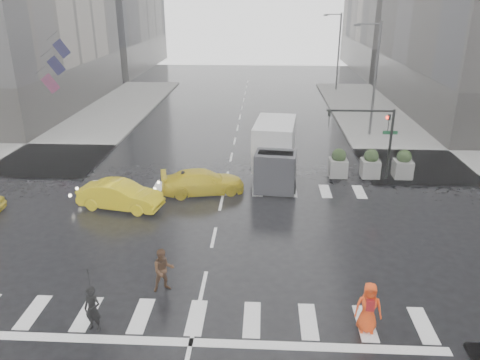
# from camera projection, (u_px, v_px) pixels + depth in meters

# --- Properties ---
(ground) EXTENTS (120.00, 120.00, 0.00)m
(ground) POSITION_uv_depth(u_px,v_px,m) (214.00, 237.00, 22.34)
(ground) COLOR black
(ground) RESTS_ON ground
(sidewalk_ne) EXTENTS (35.00, 35.00, 0.15)m
(sidewalk_ne) POSITION_uv_depth(u_px,v_px,m) (477.00, 138.00, 37.63)
(sidewalk_ne) COLOR gray
(sidewalk_ne) RESTS_ON ground
(sidewalk_nw) EXTENTS (35.00, 35.00, 0.15)m
(sidewalk_nw) POSITION_uv_depth(u_px,v_px,m) (6.00, 132.00, 39.53)
(sidewalk_nw) COLOR gray
(sidewalk_nw) RESTS_ON ground
(road_markings) EXTENTS (18.00, 48.00, 0.01)m
(road_markings) POSITION_uv_depth(u_px,v_px,m) (214.00, 237.00, 22.34)
(road_markings) COLOR silver
(road_markings) RESTS_ON ground
(traffic_signal_pole) EXTENTS (4.45, 0.42, 4.50)m
(traffic_signal_pole) POSITION_uv_depth(u_px,v_px,m) (375.00, 130.00, 28.17)
(traffic_signal_pole) COLOR black
(traffic_signal_pole) RESTS_ON ground
(street_lamp_near) EXTENTS (2.15, 0.22, 9.00)m
(street_lamp_near) POSITION_uv_depth(u_px,v_px,m) (374.00, 75.00, 36.73)
(street_lamp_near) COLOR #59595B
(street_lamp_near) RESTS_ON ground
(street_lamp_far) EXTENTS (2.15, 0.22, 9.00)m
(street_lamp_far) POSITION_uv_depth(u_px,v_px,m) (338.00, 49.00, 55.31)
(street_lamp_far) COLOR #59595B
(street_lamp_far) RESTS_ON ground
(planter_west) EXTENTS (1.10, 1.10, 1.80)m
(planter_west) POSITION_uv_depth(u_px,v_px,m) (338.00, 163.00, 29.26)
(planter_west) COLOR gray
(planter_west) RESTS_ON ground
(planter_mid) EXTENTS (1.10, 1.10, 1.80)m
(planter_mid) POSITION_uv_depth(u_px,v_px,m) (371.00, 164.00, 29.16)
(planter_mid) COLOR gray
(planter_mid) RESTS_ON ground
(planter_east) EXTENTS (1.10, 1.10, 1.80)m
(planter_east) POSITION_uv_depth(u_px,v_px,m) (403.00, 165.00, 29.07)
(planter_east) COLOR gray
(planter_east) RESTS_ON ground
(flag_cluster) EXTENTS (2.87, 3.06, 4.69)m
(flag_cluster) POSITION_uv_depth(u_px,v_px,m) (52.00, 63.00, 38.20)
(flag_cluster) COLOR #59595B
(flag_cluster) RESTS_ON ground
(pedestrian_black) EXTENTS (1.17, 1.18, 2.43)m
(pedestrian_black) POSITION_uv_depth(u_px,v_px,m) (90.00, 290.00, 15.60)
(pedestrian_black) COLOR black
(pedestrian_black) RESTS_ON ground
(pedestrian_brown) EXTENTS (1.06, 0.97, 1.79)m
(pedestrian_brown) POSITION_uv_depth(u_px,v_px,m) (163.00, 270.00, 18.04)
(pedestrian_brown) COLOR #412817
(pedestrian_brown) RESTS_ON ground
(pedestrian_orange) EXTENTS (0.95, 0.66, 1.86)m
(pedestrian_orange) POSITION_uv_depth(u_px,v_px,m) (368.00, 307.00, 15.81)
(pedestrian_orange) COLOR #EE4310
(pedestrian_orange) RESTS_ON ground
(pedestrian_far_a) EXTENTS (0.90, 0.58, 1.49)m
(pedestrian_far_a) POSITION_uv_depth(u_px,v_px,m) (184.00, 183.00, 26.83)
(pedestrian_far_a) COLOR black
(pedestrian_far_a) RESTS_ON ground
(pedestrian_far_b) EXTENTS (1.26, 1.14, 1.72)m
(pedestrian_far_b) POSITION_uv_depth(u_px,v_px,m) (257.00, 168.00, 28.88)
(pedestrian_far_b) COLOR black
(pedestrian_far_b) RESTS_ON ground
(taxi_mid) EXTENTS (4.75, 2.44, 1.49)m
(taxi_mid) POSITION_uv_depth(u_px,v_px,m) (120.00, 195.00, 25.17)
(taxi_mid) COLOR #DEC10B
(taxi_mid) RESTS_ON ground
(taxi_rear) EXTENTS (4.57, 2.90, 1.39)m
(taxi_rear) POSITION_uv_depth(u_px,v_px,m) (203.00, 182.00, 27.18)
(taxi_rear) COLOR #DEC10B
(taxi_rear) RESTS_ON ground
(box_truck) EXTENTS (2.42, 6.44, 3.42)m
(box_truck) POSITION_uv_depth(u_px,v_px,m) (275.00, 150.00, 29.05)
(box_truck) COLOR silver
(box_truck) RESTS_ON ground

